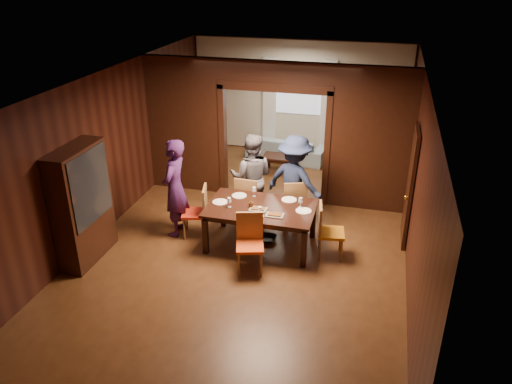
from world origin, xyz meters
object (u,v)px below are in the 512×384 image
(coffee_table, at_px, (280,164))
(chair_far_r, at_px, (293,202))
(person_navy, at_px, (295,181))
(sofa, at_px, (287,148))
(person_purple, at_px, (175,188))
(chair_far_l, at_px, (249,199))
(dining_table, at_px, (261,226))
(chair_left, at_px, (194,212))
(hutch, at_px, (82,205))
(person_grey, at_px, (252,177))
(chair_right, at_px, (331,231))
(chair_near, at_px, (250,244))

(coffee_table, xyz_separation_m, chair_far_r, (0.80, -2.51, 0.28))
(person_navy, xyz_separation_m, sofa, (-0.80, 3.29, -0.60))
(person_purple, height_order, chair_far_l, person_purple)
(chair_far_r, bearing_deg, dining_table, 45.45)
(chair_left, xyz_separation_m, hutch, (-1.49, -1.16, 0.52))
(chair_left, relative_size, chair_far_l, 1.00)
(person_grey, relative_size, chair_right, 1.80)
(chair_near, bearing_deg, person_grey, 88.33)
(coffee_table, relative_size, chair_near, 0.82)
(person_purple, relative_size, sofa, 0.92)
(chair_far_l, bearing_deg, person_purple, 36.53)
(coffee_table, relative_size, hutch, 0.40)
(coffee_table, bearing_deg, chair_far_r, -72.26)
(chair_left, bearing_deg, person_purple, -104.06)
(person_grey, relative_size, chair_left, 1.80)
(chair_right, distance_m, chair_far_r, 1.25)
(coffee_table, height_order, chair_near, chair_near)
(dining_table, bearing_deg, person_navy, 66.06)
(coffee_table, xyz_separation_m, hutch, (-2.37, -4.52, 0.80))
(dining_table, distance_m, chair_near, 0.82)
(person_navy, distance_m, chair_far_r, 0.41)
(person_navy, distance_m, hutch, 3.78)
(sofa, bearing_deg, chair_left, 85.31)
(sofa, relative_size, chair_left, 2.05)
(chair_left, height_order, chair_far_r, same)
(hutch, bearing_deg, person_navy, 33.06)
(person_grey, height_order, chair_right, person_grey)
(person_grey, height_order, chair_far_r, person_grey)
(sofa, height_order, chair_right, chair_right)
(person_navy, xyz_separation_m, chair_far_l, (-0.86, -0.13, -0.41))
(dining_table, relative_size, chair_left, 1.94)
(person_purple, height_order, chair_right, person_purple)
(sofa, xyz_separation_m, chair_far_l, (-0.06, -3.42, 0.19))
(dining_table, xyz_separation_m, chair_far_l, (-0.44, 0.80, 0.10))
(chair_right, relative_size, hutch, 0.48)
(person_navy, bearing_deg, chair_near, 97.54)
(person_purple, relative_size, chair_left, 1.89)
(chair_left, distance_m, chair_far_l, 1.13)
(person_purple, relative_size, hutch, 0.92)
(chair_far_l, bearing_deg, chair_right, 156.33)
(chair_far_l, relative_size, chair_near, 1.00)
(coffee_table, relative_size, chair_far_r, 0.82)
(dining_table, xyz_separation_m, coffee_table, (-0.39, 3.39, -0.18))
(chair_left, distance_m, chair_near, 1.54)
(person_grey, height_order, dining_table, person_grey)
(dining_table, distance_m, chair_left, 1.27)
(person_navy, relative_size, chair_near, 1.84)
(sofa, bearing_deg, chair_right, 118.00)
(coffee_table, height_order, hutch, hutch)
(person_purple, xyz_separation_m, chair_right, (2.86, -0.09, -0.43))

